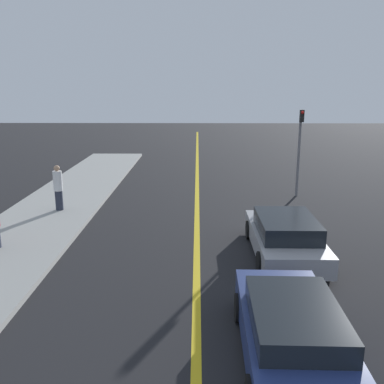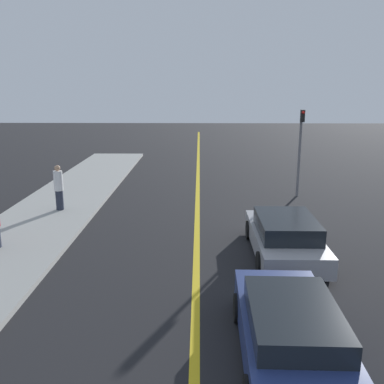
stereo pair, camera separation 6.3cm
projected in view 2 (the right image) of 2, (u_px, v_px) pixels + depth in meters
name	position (u px, v px, depth m)	size (l,w,h in m)	color
road_center_line	(198.00, 201.00, 19.51)	(0.20, 60.00, 0.01)	gold
sidewalk_left	(48.00, 215.00, 17.12)	(3.65, 30.90, 0.16)	#9E9E99
car_near_right_lane	(290.00, 333.00, 7.96)	(1.99, 4.49, 1.27)	navy
car_ahead_center	(285.00, 236.00, 13.08)	(2.03, 4.50, 1.27)	#9E9EA3
pedestrian_mid_group	(59.00, 188.00, 17.33)	(0.36, 0.36, 1.85)	#282D3D
traffic_light	(300.00, 144.00, 19.71)	(0.18, 0.40, 4.05)	slate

